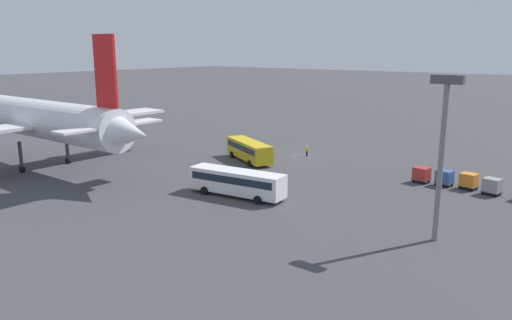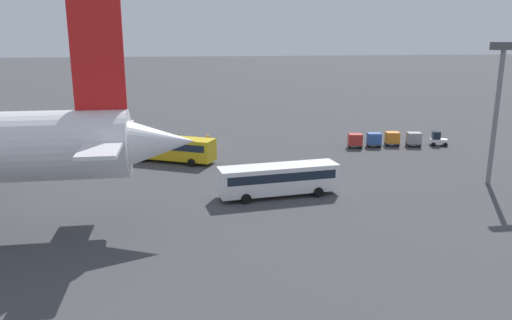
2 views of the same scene
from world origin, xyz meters
The scene contains 10 objects.
ground_plane centered at (0.00, 0.00, 0.00)m, with size 600.00×600.00×0.00m, color #424244.
shuttle_bus_near centered at (4.44, 8.47, 1.90)m, with size 11.58×7.83×3.17m.
shuttle_bus_far centered at (-6.47, 24.32, 1.91)m, with size 12.43×4.36×3.18m.
baggage_tug centered at (-34.23, 4.87, 0.94)m, with size 2.67×2.21×2.10m.
worker_person centered at (-0.80, -0.25, 0.87)m, with size 0.38×0.38×1.74m.
cargo_cart_grey centered at (-30.47, 4.85, 1.19)m, with size 2.25×2.00×2.06m.
cargo_cart_orange centered at (-27.54, 4.00, 1.19)m, with size 2.25×2.00×2.06m.
cargo_cart_blue centered at (-24.61, 4.30, 1.19)m, with size 2.25×2.00×2.06m.
cargo_cart_red centered at (-21.68, 4.51, 1.19)m, with size 2.25×2.00×2.06m.
light_pole centered at (-30.03, 23.79, 9.50)m, with size 2.80×0.70×15.19m.
Camera 2 is at (3.13, 71.68, 16.00)m, focal length 35.00 mm.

